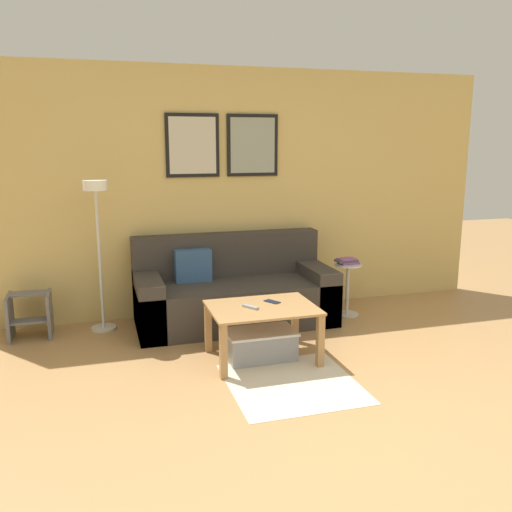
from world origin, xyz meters
name	(u,v)px	position (x,y,z in m)	size (l,w,h in m)	color
ground_plane	(364,448)	(0.00, 0.00, 0.00)	(16.00, 16.00, 0.00)	tan
wall_back	(238,191)	(0.00, 2.92, 1.29)	(5.60, 0.09, 2.55)	#D6B76B
area_rug	(292,383)	(-0.11, 0.95, 0.00)	(0.96, 0.99, 0.01)	beige
couch	(233,294)	(-0.18, 2.47, 0.30)	(1.95, 0.85, 0.87)	#38332D
coffee_table	(262,316)	(-0.18, 1.48, 0.38)	(0.88, 0.66, 0.46)	#AD7F4C
storage_bin	(260,344)	(-0.20, 1.49, 0.13)	(0.59, 0.35, 0.25)	gray
floor_lamp	(98,225)	(-1.46, 2.49, 1.05)	(0.24, 0.46, 1.47)	silver
side_table	(348,285)	(1.03, 2.36, 0.33)	(0.29, 0.29, 0.56)	silver
book_stack	(347,261)	(1.02, 2.36, 0.58)	(0.24, 0.15, 0.06)	#8C4C93
remote_control	(250,307)	(-0.29, 1.46, 0.47)	(0.04, 0.15, 0.02)	#99999E
cell_phone	(272,302)	(-0.06, 1.58, 0.46)	(0.07, 0.14, 0.01)	#1E2338
step_stool	(30,314)	(-2.11, 2.60, 0.22)	(0.38, 0.35, 0.42)	slate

